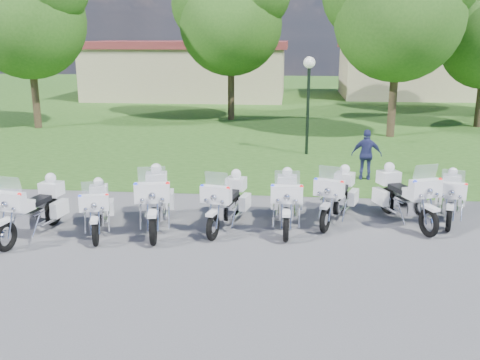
# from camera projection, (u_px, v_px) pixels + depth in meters

# --- Properties ---
(ground) EXTENTS (100.00, 100.00, 0.00)m
(ground) POSITION_uv_depth(u_px,v_px,m) (221.00, 231.00, 12.66)
(ground) COLOR #5C5C62
(ground) RESTS_ON ground
(grass_lawn) EXTENTS (100.00, 48.00, 0.01)m
(grass_lawn) POSITION_uv_depth(u_px,v_px,m) (269.00, 100.00, 38.60)
(grass_lawn) COLOR #2B551B
(grass_lawn) RESTS_ON ground
(motorcycle_0) EXTENTS (1.04, 2.36, 1.59)m
(motorcycle_0) POSITION_uv_depth(u_px,v_px,m) (33.00, 208.00, 12.27)
(motorcycle_0) COLOR black
(motorcycle_0) RESTS_ON ground
(motorcycle_1) EXTENTS (1.05, 2.06, 1.42)m
(motorcycle_1) POSITION_uv_depth(u_px,v_px,m) (97.00, 208.00, 12.49)
(motorcycle_1) COLOR black
(motorcycle_1) RESTS_ON ground
(motorcycle_2) EXTENTS (1.14, 2.54, 1.72)m
(motorcycle_2) POSITION_uv_depth(u_px,v_px,m) (155.00, 200.00, 12.70)
(motorcycle_2) COLOR black
(motorcycle_2) RESTS_ON ground
(motorcycle_3) EXTENTS (1.07, 2.27, 1.54)m
(motorcycle_3) POSITION_uv_depth(u_px,v_px,m) (227.00, 201.00, 12.84)
(motorcycle_3) COLOR black
(motorcycle_3) RESTS_ON ground
(motorcycle_4) EXTENTS (0.78, 2.36, 1.59)m
(motorcycle_4) POSITION_uv_depth(u_px,v_px,m) (287.00, 200.00, 12.83)
(motorcycle_4) COLOR black
(motorcycle_4) RESTS_ON ground
(motorcycle_5) EXTENTS (1.25, 2.22, 1.56)m
(motorcycle_5) POSITION_uv_depth(u_px,v_px,m) (337.00, 195.00, 13.28)
(motorcycle_5) COLOR black
(motorcycle_5) RESTS_ON ground
(motorcycle_6) EXTENTS (1.37, 2.34, 1.66)m
(motorcycle_6) POSITION_uv_depth(u_px,v_px,m) (405.00, 195.00, 13.11)
(motorcycle_6) COLOR black
(motorcycle_6) RESTS_ON ground
(motorcycle_7) EXTENTS (1.10, 2.12, 1.46)m
(motorcycle_7) POSITION_uv_depth(u_px,v_px,m) (451.00, 197.00, 13.31)
(motorcycle_7) COLOR black
(motorcycle_7) RESTS_ON ground
(lamp_post) EXTENTS (0.44, 0.44, 3.73)m
(lamp_post) POSITION_uv_depth(u_px,v_px,m) (309.00, 80.00, 20.16)
(lamp_post) COLOR black
(lamp_post) RESTS_ON ground
(tree_0) EXTENTS (6.44, 5.49, 8.58)m
(tree_0) POSITION_uv_depth(u_px,v_px,m) (26.00, 10.00, 25.47)
(tree_0) COLOR #38281C
(tree_0) RESTS_ON ground
(tree_1) EXTENTS (6.34, 5.41, 8.45)m
(tree_1) POSITION_uv_depth(u_px,v_px,m) (230.00, 14.00, 28.09)
(tree_1) COLOR #38281C
(tree_1) RESTS_ON ground
(tree_2) EXTENTS (6.59, 5.62, 8.78)m
(tree_2) POSITION_uv_depth(u_px,v_px,m) (398.00, 4.00, 23.10)
(tree_2) COLOR #38281C
(tree_2) RESTS_ON ground
(building_west) EXTENTS (14.56, 8.32, 4.10)m
(building_west) POSITION_uv_depth(u_px,v_px,m) (189.00, 69.00, 39.57)
(building_west) COLOR tan
(building_west) RESTS_ON ground
(building_east) EXTENTS (11.44, 7.28, 4.10)m
(building_east) POSITION_uv_depth(u_px,v_px,m) (418.00, 69.00, 39.96)
(building_east) COLOR tan
(building_east) RESTS_ON ground
(bystander_c) EXTENTS (0.98, 0.49, 1.62)m
(bystander_c) POSITION_uv_depth(u_px,v_px,m) (366.00, 155.00, 17.02)
(bystander_c) COLOR navy
(bystander_c) RESTS_ON ground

